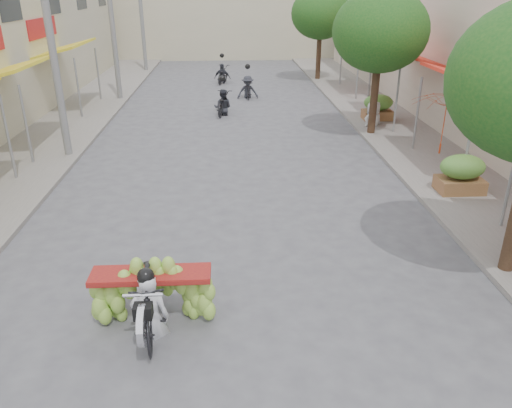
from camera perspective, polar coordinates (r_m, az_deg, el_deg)
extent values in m
cube|color=gray|center=(21.15, -22.55, 7.62)|extent=(4.00, 60.00, 0.12)
cube|color=gray|center=(21.19, 16.46, 8.49)|extent=(4.00, 60.00, 0.12)
cylinder|color=slate|center=(15.92, -26.45, 6.64)|extent=(0.08, 0.08, 2.55)
cube|color=gold|center=(18.84, -26.07, 13.69)|extent=(1.77, 4.00, 0.53)
cylinder|color=slate|center=(17.17, -24.77, 8.05)|extent=(0.08, 0.08, 2.55)
cylinder|color=slate|center=(20.47, -21.38, 10.84)|extent=(0.08, 0.08, 2.55)
cube|color=gold|center=(24.46, -20.94, 16.32)|extent=(1.77, 4.00, 0.53)
cylinder|color=slate|center=(22.73, -19.65, 12.24)|extent=(0.08, 0.08, 2.55)
cylinder|color=slate|center=(26.15, -17.59, 13.86)|extent=(0.08, 0.08, 2.55)
cube|color=#B2171C|center=(24.65, -23.29, 18.02)|extent=(0.10, 3.50, 0.80)
cube|color=#1E2328|center=(21.80, -26.37, 19.67)|extent=(0.08, 2.00, 1.10)
cube|color=#1E2328|center=(26.51, -22.27, 20.65)|extent=(0.08, 2.00, 1.10)
cylinder|color=slate|center=(12.66, 27.11, 2.55)|extent=(0.08, 0.08, 2.55)
cube|color=red|center=(16.18, 23.71, 12.79)|extent=(1.77, 4.20, 0.53)
cylinder|color=slate|center=(14.49, 23.02, 5.74)|extent=(0.08, 0.08, 2.55)
cylinder|color=slate|center=(17.84, 17.93, 9.60)|extent=(0.08, 0.08, 2.55)
cube|color=red|center=(21.66, 16.75, 16.07)|extent=(1.77, 4.20, 0.53)
cylinder|color=slate|center=(19.86, 15.76, 11.21)|extent=(0.08, 0.08, 2.55)
cylinder|color=slate|center=(23.42, 12.86, 13.31)|extent=(0.08, 0.08, 2.55)
cube|color=red|center=(27.36, 12.54, 17.90)|extent=(1.77, 4.20, 0.53)
cylinder|color=slate|center=(25.51, 11.53, 14.24)|extent=(0.08, 0.08, 2.55)
cylinder|color=slate|center=(29.17, 9.68, 15.52)|extent=(0.08, 0.08, 2.55)
cube|color=#BDB595|center=(42.32, -3.45, 21.29)|extent=(20.00, 6.00, 7.00)
cylinder|color=slate|center=(17.18, -22.53, 17.75)|extent=(0.24, 0.24, 8.00)
cylinder|color=slate|center=(25.87, -16.22, 20.03)|extent=(0.24, 0.24, 8.00)
cylinder|color=slate|center=(34.72, -13.03, 21.07)|extent=(0.24, 0.24, 8.00)
cylinder|color=#3A2719|center=(19.43, 13.39, 12.17)|extent=(0.28, 0.28, 3.20)
ellipsoid|color=#225118|center=(19.14, 14.04, 18.63)|extent=(3.40, 3.40, 2.90)
cylinder|color=#3A2719|center=(30.99, 7.18, 16.74)|extent=(0.28, 0.28, 3.20)
ellipsoid|color=#225118|center=(30.80, 7.40, 20.80)|extent=(3.40, 3.40, 2.90)
cube|color=brown|center=(14.64, 22.27, 2.26)|extent=(1.20, 0.80, 0.50)
ellipsoid|color=#518933|center=(14.45, 22.62, 4.40)|extent=(1.20, 0.88, 0.66)
cube|color=brown|center=(21.79, 13.70, 10.03)|extent=(1.20, 0.80, 0.50)
ellipsoid|color=#518933|center=(21.66, 13.85, 11.52)|extent=(1.20, 0.88, 0.66)
imported|color=black|center=(8.43, -12.08, -11.01)|extent=(0.74, 1.96, 1.13)
cylinder|color=silver|center=(7.87, -12.77, -13.36)|extent=(0.10, 0.66, 0.66)
cube|color=black|center=(7.85, -12.78, -11.87)|extent=(0.28, 0.22, 0.22)
cylinder|color=silver|center=(7.81, -12.82, -10.12)|extent=(0.60, 0.05, 0.05)
cube|color=maroon|center=(8.54, -11.94, -7.93)|extent=(1.99, 0.55, 0.10)
imported|color=silver|center=(8.07, -12.48, -7.79)|extent=(0.61, 0.45, 1.70)
sphere|color=black|center=(7.65, -13.05, -2.66)|extent=(0.28, 0.28, 0.28)
imported|color=#B53D18|center=(15.47, 21.22, 11.91)|extent=(2.43, 2.43, 1.86)
imported|color=silver|center=(20.69, 13.42, 11.39)|extent=(1.11, 0.97, 1.93)
imported|color=black|center=(22.48, -3.82, 11.37)|extent=(1.00, 1.85, 0.98)
imported|color=#2A2B32|center=(22.35, -3.87, 12.96)|extent=(0.87, 0.64, 1.65)
sphere|color=black|center=(22.27, -3.90, 14.11)|extent=(0.26, 0.26, 0.26)
imported|color=black|center=(25.87, -0.95, 12.95)|extent=(0.51, 1.53, 0.89)
imported|color=#2A2B32|center=(25.75, -0.96, 14.44)|extent=(1.08, 0.61, 1.65)
sphere|color=black|center=(25.68, -0.97, 15.44)|extent=(0.26, 0.26, 0.26)
imported|color=black|center=(30.07, -3.87, 14.53)|extent=(1.06, 1.87, 0.99)
imported|color=#2A2B32|center=(29.98, -3.90, 15.71)|extent=(1.07, 0.77, 1.65)
sphere|color=black|center=(29.92, -3.92, 16.58)|extent=(0.26, 0.26, 0.26)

